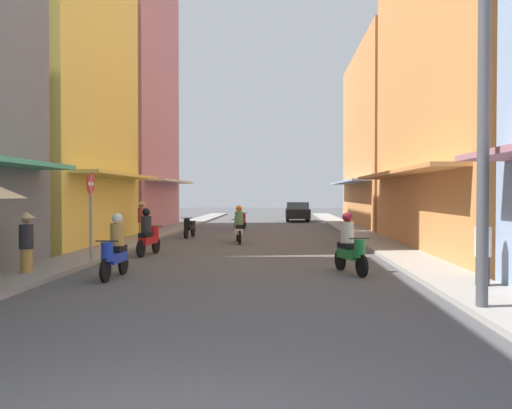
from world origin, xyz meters
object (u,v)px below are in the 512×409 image
object	(u,v)px
motorbike_black	(189,227)
parked_car	(297,211)
motorbike_red	(148,234)
motorbike_white	(239,226)
motorbike_blue	(115,249)
motorbike_green	(350,246)
motorbike_maroon	(240,221)
utility_pole	(483,114)
pedestrian_crossing	(142,218)
street_sign_no_entry	(91,205)
pedestrian_midway	(26,240)
pedestrian_far	(483,253)

from	to	relation	value
motorbike_black	parked_car	xyz separation A→B (m)	(5.51, 15.09, 0.24)
motorbike_red	motorbike_white	distance (m)	5.31
motorbike_red	motorbike_blue	world-z (taller)	same
motorbike_green	motorbike_maroon	distance (m)	17.08
motorbike_green	motorbike_maroon	xyz separation A→B (m)	(-4.09, 16.58, -0.20)
motorbike_maroon	motorbike_black	size ratio (longest dim) A/B	0.97
motorbike_maroon	utility_pole	world-z (taller)	utility_pole
motorbike_red	motorbike_white	world-z (taller)	same
motorbike_white	pedestrian_crossing	distance (m)	4.65
parked_car	motorbike_blue	bearing A→B (deg)	-101.05
motorbike_green	motorbike_red	xyz separation A→B (m)	(-6.20, 3.75, 0.00)
motorbike_white	street_sign_no_entry	size ratio (longest dim) A/B	0.68
motorbike_maroon	pedestrian_midway	bearing A→B (deg)	-102.61
street_sign_no_entry	parked_car	bearing A→B (deg)	74.56
motorbike_maroon	pedestrian_far	size ratio (longest dim) A/B	1.10
motorbike_maroon	motorbike_black	bearing A→B (deg)	-108.97
motorbike_white	motorbike_green	bearing A→B (deg)	-67.01
pedestrian_midway	pedestrian_far	bearing A→B (deg)	-7.32
motorbike_red	pedestrian_midway	bearing A→B (deg)	-111.06
motorbike_red	motorbike_black	size ratio (longest dim) A/B	0.99
motorbike_green	pedestrian_midway	size ratio (longest dim) A/B	1.08
pedestrian_far	utility_pole	xyz separation A→B (m)	(-0.81, -2.14, 2.61)
motorbike_red	pedestrian_midway	distance (m)	5.09
motorbike_red	parked_car	distance (m)	22.92
utility_pole	pedestrian_far	bearing A→B (deg)	69.28
motorbike_white	street_sign_no_entry	distance (m)	7.92
pedestrian_far	motorbike_black	bearing A→B (deg)	122.81
motorbike_red	parked_car	bearing A→B (deg)	75.73
motorbike_blue	utility_pole	distance (m)	8.68
motorbike_blue	pedestrian_crossing	world-z (taller)	pedestrian_crossing
pedestrian_midway	motorbike_black	bearing A→B (deg)	80.58
motorbike_black	parked_car	distance (m)	16.06
parked_car	street_sign_no_entry	xyz separation A→B (m)	(-6.77, -24.50, 0.98)
motorbike_green	street_sign_no_entry	size ratio (longest dim) A/B	0.66
motorbike_green	utility_pole	size ratio (longest dim) A/B	0.26
utility_pole	motorbike_red	bearing A→B (deg)	133.65
motorbike_red	utility_pole	size ratio (longest dim) A/B	0.27
motorbike_maroon	utility_pole	distance (m)	22.03
motorbike_black	street_sign_no_entry	xyz separation A→B (m)	(-1.26, -9.41, 1.21)
motorbike_maroon	pedestrian_far	world-z (taller)	pedestrian_far
motorbike_green	pedestrian_crossing	distance (m)	12.54
motorbike_maroon	pedestrian_midway	world-z (taller)	pedestrian_midway
motorbike_black	pedestrian_far	bearing A→B (deg)	-57.19
motorbike_maroon	pedestrian_midway	distance (m)	18.02
pedestrian_crossing	utility_pole	distance (m)	17.31
motorbike_green	motorbike_red	size ratio (longest dim) A/B	0.97
pedestrian_far	street_sign_no_entry	world-z (taller)	street_sign_no_entry
motorbike_black	motorbike_red	bearing A→B (deg)	-91.14
motorbike_white	pedestrian_crossing	bearing A→B (deg)	163.49
motorbike_blue	parked_car	xyz separation A→B (m)	(5.27, 26.97, 0.04)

